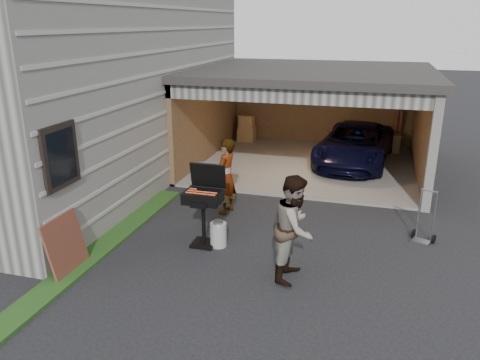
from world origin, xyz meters
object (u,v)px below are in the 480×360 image
(woman, at_px, (226,177))
(plywood_panel, at_px, (66,245))
(propane_tank, at_px, (218,235))
(man, at_px, (295,228))
(bbq_grill, at_px, (204,199))
(hand_truck, at_px, (423,232))
(minivan, at_px, (355,146))

(woman, relative_size, plywood_panel, 1.69)
(propane_tank, bearing_deg, man, -24.82)
(man, relative_size, bbq_grill, 1.15)
(man, xyz_separation_m, bbq_grill, (-1.89, 0.75, 0.03))
(hand_truck, bearing_deg, plywood_panel, -129.70)
(woman, bearing_deg, bbq_grill, 12.57)
(woman, xyz_separation_m, hand_truck, (4.22, -0.33, -0.66))
(man, distance_m, propane_tank, 1.89)
(plywood_panel, relative_size, hand_truck, 0.95)
(woman, bearing_deg, hand_truck, 95.16)
(propane_tank, xyz_separation_m, hand_truck, (3.85, 1.33, -0.03))
(woman, bearing_deg, propane_tank, 22.27)
(woman, height_order, man, man)
(man, relative_size, plywood_panel, 1.78)
(bbq_grill, distance_m, plywood_panel, 2.59)
(man, height_order, plywood_panel, man)
(bbq_grill, bearing_deg, minivan, 68.43)
(propane_tank, xyz_separation_m, plywood_panel, (-2.21, -1.67, 0.27))
(minivan, xyz_separation_m, woman, (-2.60, -4.70, 0.27))
(bbq_grill, bearing_deg, plywood_panel, -138.98)
(hand_truck, bearing_deg, man, -113.34)
(minivan, distance_m, woman, 5.38)
(woman, xyz_separation_m, propane_tank, (0.37, -1.66, -0.63))
(minivan, relative_size, man, 2.34)
(man, bearing_deg, plywood_panel, 109.91)
(minivan, height_order, propane_tank, minivan)
(woman, relative_size, man, 0.95)
(bbq_grill, height_order, propane_tank, bbq_grill)
(propane_tank, relative_size, plywood_panel, 0.47)
(woman, bearing_deg, minivan, 160.77)
(hand_truck, bearing_deg, bbq_grill, -138.29)
(bbq_grill, bearing_deg, woman, 92.89)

